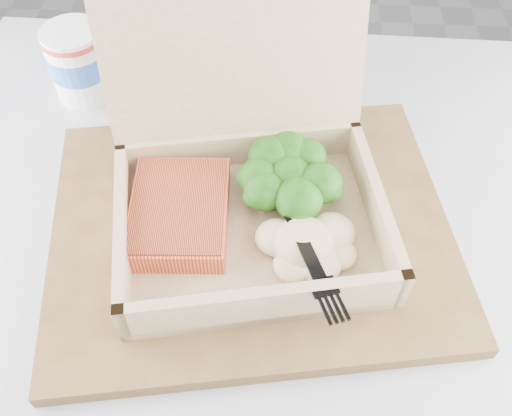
# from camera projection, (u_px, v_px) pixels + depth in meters

# --- Properties ---
(floor) EXTENTS (4.00, 4.00, 0.00)m
(floor) POSITION_uv_depth(u_px,v_px,m) (85.00, 282.00, 1.35)
(floor) COLOR #9A9AA0
(floor) RESTS_ON ground
(cafe_table) EXTENTS (0.77, 0.77, 0.71)m
(cafe_table) POSITION_uv_depth(u_px,v_px,m) (250.00, 346.00, 0.69)
(cafe_table) COLOR black
(cafe_table) RESTS_ON floor
(serving_tray) EXTENTS (0.43, 0.37, 0.02)m
(serving_tray) POSITION_uv_depth(u_px,v_px,m) (251.00, 228.00, 0.56)
(serving_tray) COLOR brown
(serving_tray) RESTS_ON cafe_table
(takeout_container) EXTENTS (0.29, 0.28, 0.23)m
(takeout_container) POSITION_uv_depth(u_px,v_px,m) (246.00, 165.00, 0.52)
(takeout_container) COLOR tan
(takeout_container) RESTS_ON serving_tray
(salmon_fillet) EXTENTS (0.10, 0.12, 0.02)m
(salmon_fillet) POSITION_uv_depth(u_px,v_px,m) (180.00, 213.00, 0.53)
(salmon_fillet) COLOR orange
(salmon_fillet) RESTS_ON takeout_container
(broccoli_pile) EXTENTS (0.10, 0.10, 0.04)m
(broccoli_pile) POSITION_uv_depth(u_px,v_px,m) (290.00, 180.00, 0.55)
(broccoli_pile) COLOR #2D781A
(broccoli_pile) RESTS_ON takeout_container
(mashed_potatoes) EXTENTS (0.09, 0.08, 0.03)m
(mashed_potatoes) POSITION_uv_depth(u_px,v_px,m) (304.00, 242.00, 0.51)
(mashed_potatoes) COLOR #D5C18A
(mashed_potatoes) RESTS_ON takeout_container
(plastic_fork) EXTENTS (0.07, 0.15, 0.02)m
(plastic_fork) POSITION_uv_depth(u_px,v_px,m) (292.00, 216.00, 0.51)
(plastic_fork) COLOR black
(plastic_fork) RESTS_ON mashed_potatoes
(paper_cup) EXTENTS (0.07, 0.07, 0.09)m
(paper_cup) POSITION_uv_depth(u_px,v_px,m) (78.00, 61.00, 0.66)
(paper_cup) COLOR white
(paper_cup) RESTS_ON cafe_table
(receipt) EXTENTS (0.11, 0.15, 0.00)m
(receipt) POSITION_uv_depth(u_px,v_px,m) (248.00, 86.00, 0.70)
(receipt) COLOR white
(receipt) RESTS_ON cafe_table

